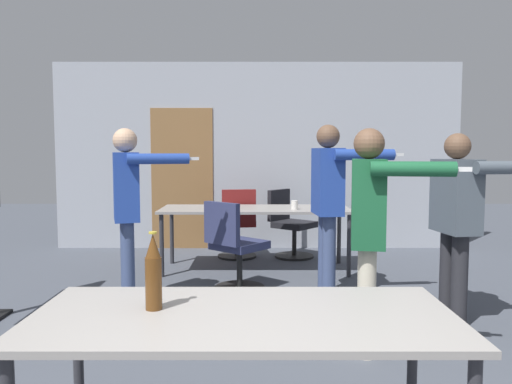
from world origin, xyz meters
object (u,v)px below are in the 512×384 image
person_far_watching (372,219)px  office_chair_near_pushed (237,249)px  person_center_tall (130,198)px  beer_bottle (156,273)px  drink_cup (297,205)px  office_chair_side_rolled (292,226)px  office_chair_far_right (240,226)px  person_right_polo (460,211)px  person_left_plaid (331,194)px

person_far_watching → office_chair_near_pushed: (-1.01, 1.57, -0.52)m
person_center_tall → beer_bottle: person_center_tall is taller
office_chair_near_pushed → drink_cup: office_chair_near_pushed is taller
office_chair_near_pushed → office_chair_side_rolled: 1.81m
person_center_tall → office_chair_side_rolled: bearing=125.5°
person_far_watching → office_chair_far_right: size_ratio=1.69×
office_chair_far_right → person_right_polo: bearing=-61.2°
person_right_polo → beer_bottle: (-2.08, -1.96, -0.03)m
person_left_plaid → drink_cup: bearing=-169.8°
office_chair_far_right → office_chair_near_pushed: office_chair_far_right is taller
drink_cup → office_chair_far_right: bearing=130.8°
person_center_tall → person_left_plaid: (1.88, 0.27, 0.02)m
person_far_watching → office_chair_far_right: 3.34m
person_center_tall → office_chair_near_pushed: bearing=98.5°
office_chair_side_rolled → drink_cup: bearing=38.7°
person_center_tall → office_chair_near_pushed: (0.96, 0.46, -0.56)m
office_chair_side_rolled → beer_bottle: size_ratio=2.70×
office_chair_side_rolled → person_right_polo: bearing=63.4°
office_chair_side_rolled → beer_bottle: (-0.89, -4.60, 0.49)m
person_right_polo → person_center_tall: bearing=-109.0°
person_left_plaid → office_chair_far_right: (-0.95, 1.75, -0.58)m
office_chair_far_right → drink_cup: bearing=-57.3°
person_left_plaid → office_chair_near_pushed: bearing=-106.6°
office_chair_near_pushed → person_center_tall: bearing=-113.9°
person_right_polo → person_left_plaid: person_left_plaid is taller
person_right_polo → drink_cup: (-1.20, 1.72, -0.14)m
person_left_plaid → office_chair_near_pushed: (-0.93, 0.19, -0.58)m
person_right_polo → beer_bottle: bearing=-55.7°
office_chair_near_pushed → office_chair_side_rolled: office_chair_near_pushed is taller
office_chair_side_rolled → office_chair_far_right: bearing=-41.5°
person_center_tall → beer_bottle: (0.74, -2.46, -0.09)m
person_right_polo → beer_bottle: 2.86m
person_left_plaid → person_far_watching: bearing=-1.6°
person_far_watching → person_center_tall: bearing=-108.9°
person_center_tall → beer_bottle: bearing=-0.4°
office_chair_near_pushed → office_chair_far_right: bearing=131.5°
person_center_tall → person_left_plaid: person_left_plaid is taller
drink_cup → beer_bottle: bearing=-103.5°
person_center_tall → office_chair_near_pushed: 1.20m
office_chair_far_right → person_center_tall: bearing=-122.8°
person_far_watching → person_right_polo: bearing=136.1°
person_right_polo → office_chair_side_rolled: (-1.19, 2.64, -0.53)m
person_center_tall → person_left_plaid: bearing=81.0°
person_far_watching → person_left_plaid: (-0.08, 1.38, 0.06)m
office_chair_far_right → drink_cup: office_chair_far_right is taller
beer_bottle → person_left_plaid: bearing=67.2°
person_far_watching → person_center_tall: (-1.97, 1.11, 0.04)m
person_far_watching → office_chair_far_right: bearing=-151.2°
person_far_watching → office_chair_side_rolled: 3.31m
person_right_polo → office_chair_far_right: bearing=-152.1°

